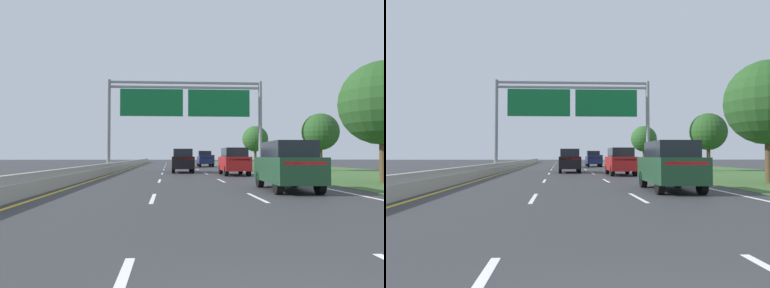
{
  "view_description": "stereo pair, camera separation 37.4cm",
  "coord_description": "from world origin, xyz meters",
  "views": [
    {
      "loc": [
        -1.3,
        -2.39,
        1.48
      ],
      "look_at": [
        0.39,
        24.19,
        2.36
      ],
      "focal_mm": 34.19,
      "sensor_mm": 36.0,
      "label": 1
    },
    {
      "loc": [
        -0.92,
        -2.41,
        1.48
      ],
      "look_at": [
        0.39,
        24.19,
        2.36
      ],
      "focal_mm": 34.19,
      "sensor_mm": 36.0,
      "label": 2
    }
  ],
  "objects": [
    {
      "name": "car_darkgreen_right_lane_suv",
      "position": [
        3.78,
        13.04,
        1.1
      ],
      "size": [
        2.04,
        4.75,
        2.11
      ],
      "rotation": [
        0.0,
        0.0,
        1.54
      ],
      "color": "#193D23",
      "rests_on": "ground"
    },
    {
      "name": "lane_striping",
      "position": [
        0.0,
        34.54,
        0.0
      ],
      "size": [
        11.96,
        106.0,
        0.01
      ],
      "color": "white",
      "rests_on": "ground"
    },
    {
      "name": "car_silver_centre_lane_sedan",
      "position": [
        0.04,
        44.3,
        0.82
      ],
      "size": [
        1.84,
        4.41,
        1.57
      ],
      "rotation": [
        0.0,
        0.0,
        1.57
      ],
      "color": "#B2B5BA",
      "rests_on": "ground"
    },
    {
      "name": "car_red_right_lane_suv",
      "position": [
        3.75,
        25.74,
        1.1
      ],
      "size": [
        1.95,
        4.72,
        2.11
      ],
      "rotation": [
        0.0,
        0.0,
        1.56
      ],
      "color": "maroon",
      "rests_on": "ground"
    },
    {
      "name": "pickup_truck_navy",
      "position": [
        3.72,
        48.0,
        1.07
      ],
      "size": [
        2.06,
        5.42,
        2.2
      ],
      "rotation": [
        0.0,
        0.0,
        1.56
      ],
      "color": "#161E47",
      "rests_on": "ground"
    },
    {
      "name": "car_black_centre_lane_suv",
      "position": [
        -0.08,
        30.37,
        1.1
      ],
      "size": [
        1.91,
        4.7,
        2.11
      ],
      "rotation": [
        0.0,
        0.0,
        1.57
      ],
      "color": "black",
      "rests_on": "ground"
    },
    {
      "name": "median_barrier_concrete",
      "position": [
        -6.6,
        35.0,
        0.35
      ],
      "size": [
        0.6,
        110.0,
        0.85
      ],
      "color": "#A8A399",
      "rests_on": "ground"
    },
    {
      "name": "roadside_tree_mid",
      "position": [
        13.8,
        33.13,
        3.89
      ],
      "size": [
        3.68,
        3.68,
        5.75
      ],
      "color": "#4C3823",
      "rests_on": "ground"
    },
    {
      "name": "overhead_sign_gantry",
      "position": [
        0.3,
        32.75,
        6.27
      ],
      "size": [
        15.06,
        0.42,
        8.82
      ],
      "color": "gray",
      "rests_on": "ground"
    },
    {
      "name": "ground_plane",
      "position": [
        0.0,
        35.0,
        0.0
      ],
      "size": [
        220.0,
        220.0,
        0.0
      ],
      "primitive_type": "plane",
      "color": "#333335"
    },
    {
      "name": "roadside_tree_near",
      "position": [
        10.38,
        16.86,
        4.39
      ],
      "size": [
        4.6,
        4.6,
        6.7
      ],
      "color": "#4C3823",
      "rests_on": "ground"
    },
    {
      "name": "grass_verge_right",
      "position": [
        13.95,
        35.0,
        0.01
      ],
      "size": [
        14.0,
        110.0,
        0.02
      ],
      "primitive_type": "cube",
      "color": "#3D602D",
      "rests_on": "ground"
    },
    {
      "name": "roadside_tree_far",
      "position": [
        10.88,
        48.46,
        3.89
      ],
      "size": [
        3.63,
        3.63,
        5.72
      ],
      "color": "#4C3823",
      "rests_on": "ground"
    }
  ]
}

